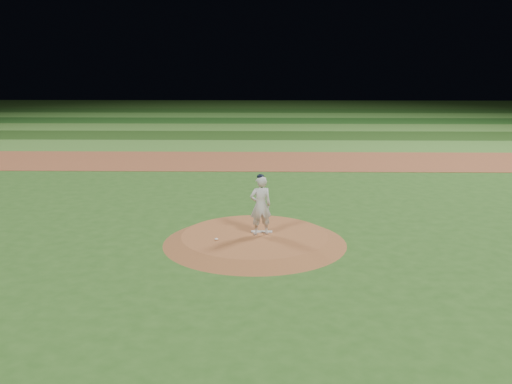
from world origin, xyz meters
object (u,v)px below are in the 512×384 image
pitchers_mound (255,239)px  pitching_rubber (262,232)px  rosin_bag (216,239)px  pitcher_on_mound (261,205)px

pitchers_mound → pitching_rubber: (0.21, 0.26, 0.14)m
rosin_bag → pitcher_on_mound: pitcher_on_mound is taller
pitchers_mound → pitching_rubber: pitching_rubber is taller
pitching_rubber → rosin_bag: bearing=-148.5°
pitchers_mound → rosin_bag: 1.24m
pitchers_mound → pitcher_on_mound: pitcher_on_mound is taller
pitcher_on_mound → rosin_bag: bearing=-155.5°
rosin_bag → pitcher_on_mound: (1.28, 0.59, 0.88)m
pitcher_on_mound → pitchers_mound: bearing=-163.6°
pitching_rubber → rosin_bag: (-1.32, -0.80, 0.01)m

